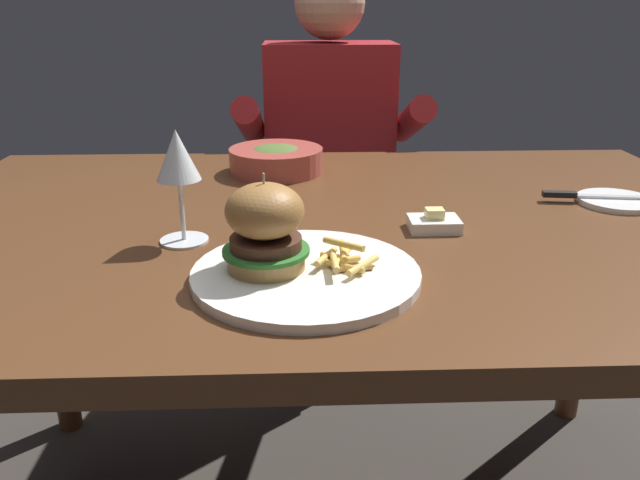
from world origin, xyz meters
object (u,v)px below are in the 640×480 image
burger_sandwich (265,227)px  soup_bowl (276,159)px  wine_glass (178,161)px  butter_dish (434,223)px  main_plate (306,274)px  diner_person (329,190)px  table_knife (589,196)px  bread_plate (617,201)px

burger_sandwich → soup_bowl: bearing=90.1°
wine_glass → butter_dish: wine_glass is taller
main_plate → burger_sandwich: burger_sandwich is taller
wine_glass → butter_dish: (0.39, 0.04, -0.11)m
soup_bowl → diner_person: bearing=73.2°
burger_sandwich → table_knife: size_ratio=0.63×
main_plate → table_knife: (0.52, 0.31, 0.01)m
bread_plate → diner_person: bearing=124.6°
table_knife → butter_dish: size_ratio=2.54×
bread_plate → diner_person: size_ratio=0.12×
wine_glass → butter_dish: size_ratio=2.14×
main_plate → diner_person: (0.09, 1.01, -0.18)m
burger_sandwich → butter_dish: burger_sandwich is taller
butter_dish → soup_bowl: soup_bowl is taller
table_knife → soup_bowl: (-0.58, 0.24, 0.02)m
bread_plate → butter_dish: bearing=-161.0°
table_knife → main_plate: bearing=-149.1°
table_knife → soup_bowl: bearing=157.4°
wine_glass → butter_dish: bearing=5.3°
wine_glass → butter_dish: 0.41m
bread_plate → burger_sandwich: bearing=-154.4°
butter_dish → soup_bowl: (-0.26, 0.37, 0.02)m
bread_plate → table_knife: table_knife is taller
main_plate → bread_plate: bearing=28.2°
burger_sandwich → diner_person: (0.14, 1.01, -0.25)m
main_plate → soup_bowl: bearing=95.5°
wine_glass → diner_person: bearing=72.7°
burger_sandwich → diner_person: size_ratio=0.11×
bread_plate → main_plate: bearing=-151.8°
burger_sandwich → soup_bowl: (-0.00, 0.55, -0.04)m
burger_sandwich → diner_person: diner_person is taller
table_knife → soup_bowl: 0.63m
bread_plate → diner_person: 0.88m
burger_sandwich → butter_dish: 0.32m
soup_bowl → bread_plate: bearing=-21.5°
butter_dish → diner_person: 0.86m
main_plate → soup_bowl: 0.56m
wine_glass → table_knife: 0.74m
main_plate → diner_person: diner_person is taller
burger_sandwich → diner_person: 1.05m
wine_glass → soup_bowl: bearing=72.2°
table_knife → butter_dish: (-0.31, -0.13, -0.00)m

